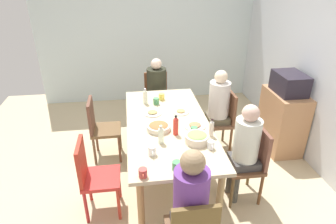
{
  "coord_description": "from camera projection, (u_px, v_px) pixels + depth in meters",
  "views": [
    {
      "loc": [
        3.05,
        -0.42,
        2.49
      ],
      "look_at": [
        0.0,
        0.0,
        0.92
      ],
      "focal_mm": 31.0,
      "sensor_mm": 36.0,
      "label": 1
    }
  ],
  "objects": [
    {
      "name": "side_cabinet",
      "position": [
        282.0,
        121.0,
        4.24
      ],
      "size": [
        0.7,
        0.44,
        0.9
      ],
      "primitive_type": "cube",
      "color": "tan",
      "rests_on": "ground_plane"
    },
    {
      "name": "cup_4",
      "position": [
        177.0,
        166.0,
        2.69
      ],
      "size": [
        0.12,
        0.09,
        0.09
      ],
      "color": "#4A925B",
      "rests_on": "dining_table"
    },
    {
      "name": "bottle_2",
      "position": [
        176.0,
        126.0,
        3.24
      ],
      "size": [
        0.06,
        0.06,
        0.24
      ],
      "color": "red",
      "rests_on": "dining_table"
    },
    {
      "name": "chair_1",
      "position": [
        223.0,
        118.0,
        4.2
      ],
      "size": [
        0.4,
        0.4,
        0.9
      ],
      "color": "brown",
      "rests_on": "ground_plane"
    },
    {
      "name": "wall_back",
      "position": [
        334.0,
        74.0,
        3.53
      ],
      "size": [
        5.25,
        0.12,
        2.6
      ],
      "primitive_type": "cube",
      "color": "silver",
      "rests_on": "ground_plane"
    },
    {
      "name": "cup_3",
      "position": [
        152.0,
        150.0,
        2.91
      ],
      "size": [
        0.12,
        0.08,
        0.1
      ],
      "color": "white",
      "rests_on": "dining_table"
    },
    {
      "name": "cup_0",
      "position": [
        162.0,
        97.0,
        4.11
      ],
      "size": [
        0.12,
        0.08,
        0.09
      ],
      "color": "#EDCF56",
      "rests_on": "dining_table"
    },
    {
      "name": "wall_left",
      "position": [
        150.0,
        35.0,
        5.54
      ],
      "size": [
        0.12,
        4.21,
        2.6
      ],
      "primitive_type": "cube",
      "color": "silver",
      "rests_on": "ground_plane"
    },
    {
      "name": "cup_7",
      "position": [
        211.0,
        145.0,
        3.01
      ],
      "size": [
        0.11,
        0.07,
        0.09
      ],
      "color": "white",
      "rests_on": "dining_table"
    },
    {
      "name": "bowl_0",
      "position": [
        159.0,
        127.0,
        3.36
      ],
      "size": [
        0.28,
        0.28,
        0.08
      ],
      "color": "beige",
      "rests_on": "dining_table"
    },
    {
      "name": "ground_plane",
      "position": [
        168.0,
        174.0,
        3.87
      ],
      "size": [
        6.01,
        6.01,
        0.0
      ],
      "primitive_type": "plane",
      "color": "#C7B48E"
    },
    {
      "name": "person_2",
      "position": [
        157.0,
        87.0,
        4.72
      ],
      "size": [
        0.31,
        0.31,
        1.19
      ],
      "color": "navy",
      "rests_on": "ground_plane"
    },
    {
      "name": "chair_3",
      "position": [
        251.0,
        160.0,
        3.29
      ],
      "size": [
        0.4,
        0.4,
        0.9
      ],
      "color": "brown",
      "rests_on": "ground_plane"
    },
    {
      "name": "cup_2",
      "position": [
        156.0,
        101.0,
        3.98
      ],
      "size": [
        0.12,
        0.08,
        0.09
      ],
      "color": "#4B8E59",
      "rests_on": "dining_table"
    },
    {
      "name": "bottle_1",
      "position": [
        212.0,
        128.0,
        3.21
      ],
      "size": [
        0.05,
        0.05,
        0.21
      ],
      "color": "silver",
      "rests_on": "dining_table"
    },
    {
      "name": "bowl_1",
      "position": [
        197.0,
        138.0,
        3.12
      ],
      "size": [
        0.26,
        0.26,
        0.11
      ],
      "color": "beige",
      "rests_on": "dining_table"
    },
    {
      "name": "plate_0",
      "position": [
        153.0,
        113.0,
        3.73
      ],
      "size": [
        0.22,
        0.22,
        0.04
      ],
      "color": "silver",
      "rests_on": "dining_table"
    },
    {
      "name": "chair_2",
      "position": [
        156.0,
        96.0,
        4.89
      ],
      "size": [
        0.4,
        0.4,
        0.9
      ],
      "color": "brown",
      "rests_on": "ground_plane"
    },
    {
      "name": "chair_0",
      "position": [
        100.0,
        126.0,
        3.99
      ],
      "size": [
        0.4,
        0.4,
        0.9
      ],
      "color": "brown",
      "rests_on": "ground_plane"
    },
    {
      "name": "cup_1",
      "position": [
        143.0,
        173.0,
        2.61
      ],
      "size": [
        0.12,
        0.08,
        0.08
      ],
      "color": "#C74843",
      "rests_on": "dining_table"
    },
    {
      "name": "microwave",
      "position": [
        290.0,
        83.0,
        3.97
      ],
      "size": [
        0.48,
        0.36,
        0.28
      ],
      "primitive_type": "cube",
      "color": "#26212D",
      "rests_on": "side_cabinet"
    },
    {
      "name": "chair_4",
      "position": [
        93.0,
        174.0,
        3.07
      ],
      "size": [
        0.4,
        0.4,
        0.9
      ],
      "color": "red",
      "rests_on": "ground_plane"
    },
    {
      "name": "bottle_0",
      "position": [
        161.0,
        135.0,
        3.08
      ],
      "size": [
        0.06,
        0.06,
        0.21
      ],
      "color": "silver",
      "rests_on": "dining_table"
    },
    {
      "name": "dining_table",
      "position": [
        168.0,
        129.0,
        3.55
      ],
      "size": [
        2.07,
        0.99,
        0.77
      ],
      "color": "#C8B791",
      "rests_on": "ground_plane"
    },
    {
      "name": "person_1",
      "position": [
        218.0,
        104.0,
        4.09
      ],
      "size": [
        0.3,
        0.3,
        1.23
      ],
      "color": "brown",
      "rests_on": "ground_plane"
    },
    {
      "name": "cup_6",
      "position": [
        194.0,
        131.0,
        3.28
      ],
      "size": [
        0.11,
        0.08,
        0.08
      ],
      "color": "#488957",
      "rests_on": "dining_table"
    },
    {
      "name": "person_5",
      "position": [
        190.0,
        204.0,
        2.36
      ],
      "size": [
        0.3,
        0.3,
        1.28
      ],
      "color": "#343C4B",
      "rests_on": "ground_plane"
    },
    {
      "name": "plate_1",
      "position": [
        181.0,
        112.0,
        3.76
      ],
      "size": [
        0.21,
        0.21,
        0.04
      ],
      "color": "white",
      "rests_on": "dining_table"
    },
    {
      "name": "person_3",
      "position": [
        245.0,
        146.0,
        3.18
      ],
      "size": [
        0.3,
        0.3,
        1.21
      ],
      "color": "#48463F",
      "rests_on": "ground_plane"
    },
    {
      "name": "plate_2",
      "position": [
        195.0,
        126.0,
        3.43
      ],
      "size": [
        0.25,
        0.25,
        0.04
      ],
      "color": "silver",
      "rests_on": "dining_table"
    },
    {
      "name": "bottle_3",
      "position": [
        145.0,
        97.0,
        3.97
      ],
      "size": [
        0.06,
        0.06,
        0.22
      ],
      "color": "silver",
      "rests_on": "dining_table"
    },
    {
      "name": "cup_5",
      "position": [
        188.0,
        160.0,
        2.78
      ],
      "size": [
        0.11,
        0.07,
        0.09
      ],
      "color": "white",
      "rests_on": "dining_table"
    }
  ]
}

